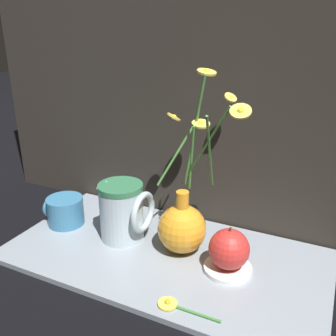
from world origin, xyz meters
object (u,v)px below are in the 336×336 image
object	(u,v)px
vase_with_flowers	(183,224)
ceramic_pitcher	(123,209)
orange_fruit	(229,249)
yellow_mug	(65,211)

from	to	relation	value
vase_with_flowers	ceramic_pitcher	xyz separation A→B (m)	(-0.14, -0.01, 0.01)
ceramic_pitcher	orange_fruit	bearing A→B (deg)	-3.32
yellow_mug	ceramic_pitcher	size ratio (longest dim) A/B	0.69
vase_with_flowers	yellow_mug	xyz separation A→B (m)	(-0.31, -0.02, -0.03)
vase_with_flowers	ceramic_pitcher	bearing A→B (deg)	-175.01
vase_with_flowers	orange_fruit	distance (m)	0.12
vase_with_flowers	orange_fruit	xyz separation A→B (m)	(0.11, -0.03, -0.01)
ceramic_pitcher	orange_fruit	xyz separation A→B (m)	(0.26, -0.02, -0.02)
yellow_mug	orange_fruit	world-z (taller)	orange_fruit
yellow_mug	ceramic_pitcher	bearing A→B (deg)	1.92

